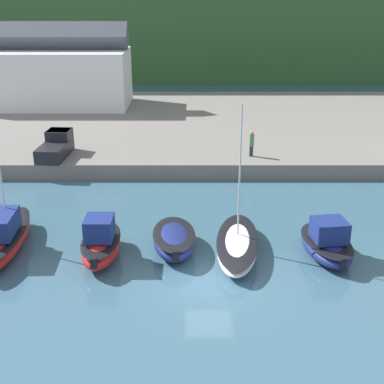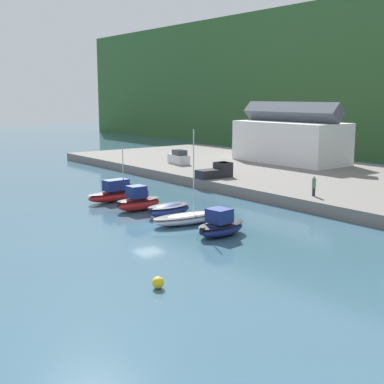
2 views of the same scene
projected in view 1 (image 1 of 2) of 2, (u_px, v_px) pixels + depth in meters
name	position (u px, v px, depth m)	size (l,w,h in m)	color
ground_plane	(211.00, 283.00, 27.79)	(320.00, 320.00, 0.00)	#385B70
quay_promenade	(202.00, 125.00, 56.53)	(103.33, 30.79, 1.25)	slate
harbor_clubhouse	(52.00, 75.00, 61.32)	(18.33, 8.33, 9.47)	white
moored_boat_0	(7.00, 236.00, 30.91)	(2.46, 7.99, 6.06)	red
moored_boat_1	(103.00, 243.00, 29.98)	(2.14, 5.00, 2.61)	red
moored_boat_2	(176.00, 240.00, 30.98)	(2.81, 5.03, 1.26)	navy
moored_boat_3	(239.00, 245.00, 30.69)	(3.14, 7.54, 8.65)	white
moored_boat_4	(328.00, 243.00, 30.18)	(3.16, 5.20, 2.35)	navy
pickup_truck_1	(58.00, 145.00, 44.23)	(2.25, 4.84, 1.90)	black
person_on_quay	(253.00, 143.00, 43.80)	(0.40, 0.40, 2.14)	#232838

